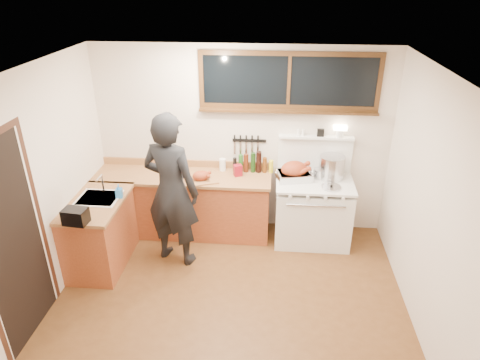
# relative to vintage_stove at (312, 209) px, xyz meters

# --- Properties ---
(ground_plane) EXTENTS (4.00, 3.50, 0.02)m
(ground_plane) POSITION_rel_vintage_stove_xyz_m (-1.00, -1.41, -0.48)
(ground_plane) COLOR #543016
(room_shell) EXTENTS (4.10, 3.60, 2.65)m
(room_shell) POSITION_rel_vintage_stove_xyz_m (-1.00, -1.41, 1.18)
(room_shell) COLOR beige
(room_shell) RESTS_ON ground
(counter_back) EXTENTS (2.44, 0.64, 1.00)m
(counter_back) POSITION_rel_vintage_stove_xyz_m (-1.80, 0.04, -0.01)
(counter_back) COLOR brown
(counter_back) RESTS_ON ground
(counter_left) EXTENTS (0.64, 1.09, 0.90)m
(counter_left) POSITION_rel_vintage_stove_xyz_m (-2.70, -0.79, -0.02)
(counter_left) COLOR brown
(counter_left) RESTS_ON ground
(sink_unit) EXTENTS (0.50, 0.45, 0.37)m
(sink_unit) POSITION_rel_vintage_stove_xyz_m (-2.68, -0.71, 0.38)
(sink_unit) COLOR white
(sink_unit) RESTS_ON counter_left
(vintage_stove) EXTENTS (1.02, 0.74, 1.59)m
(vintage_stove) POSITION_rel_vintage_stove_xyz_m (0.00, 0.00, 0.00)
(vintage_stove) COLOR white
(vintage_stove) RESTS_ON ground
(back_window) EXTENTS (2.32, 0.13, 0.77)m
(back_window) POSITION_rel_vintage_stove_xyz_m (-0.40, 0.31, 1.60)
(back_window) COLOR black
(back_window) RESTS_ON room_shell
(left_doorway) EXTENTS (0.02, 1.04, 2.17)m
(left_doorway) POSITION_rel_vintage_stove_xyz_m (-2.99, -1.96, 0.62)
(left_doorway) COLOR black
(left_doorway) RESTS_ON ground
(knife_strip) EXTENTS (0.46, 0.03, 0.28)m
(knife_strip) POSITION_rel_vintage_stove_xyz_m (-0.92, 0.32, 0.84)
(knife_strip) COLOR black
(knife_strip) RESTS_ON room_shell
(man) EXTENTS (0.84, 0.68, 1.99)m
(man) POSITION_rel_vintage_stove_xyz_m (-1.79, -0.62, 0.53)
(man) COLOR black
(man) RESTS_ON ground
(soap_bottle) EXTENTS (0.09, 0.09, 0.18)m
(soap_bottle) POSITION_rel_vintage_stove_xyz_m (-2.43, -0.66, 0.52)
(soap_bottle) COLOR #2B82D8
(soap_bottle) RESTS_ON counter_left
(toaster) EXTENTS (0.27, 0.20, 0.18)m
(toaster) POSITION_rel_vintage_stove_xyz_m (-2.70, -1.29, 0.52)
(toaster) COLOR black
(toaster) RESTS_ON counter_left
(cutting_board) EXTENTS (0.50, 0.44, 0.14)m
(cutting_board) POSITION_rel_vintage_stove_xyz_m (-1.50, -0.12, 0.49)
(cutting_board) COLOR #9B693D
(cutting_board) RESTS_ON counter_back
(roast_turkey) EXTENTS (0.51, 0.43, 0.25)m
(roast_turkey) POSITION_rel_vintage_stove_xyz_m (-0.28, 0.05, 0.54)
(roast_turkey) COLOR silver
(roast_turkey) RESTS_ON vintage_stove
(stockpot) EXTENTS (0.37, 0.37, 0.31)m
(stockpot) POSITION_rel_vintage_stove_xyz_m (0.22, 0.12, 0.59)
(stockpot) COLOR silver
(stockpot) RESTS_ON vintage_stove
(saucepan) EXTENTS (0.21, 0.31, 0.13)m
(saucepan) POSITION_rel_vintage_stove_xyz_m (0.07, 0.11, 0.50)
(saucepan) COLOR silver
(saucepan) RESTS_ON vintage_stove
(pot_lid) EXTENTS (0.34, 0.34, 0.04)m
(pot_lid) POSITION_rel_vintage_stove_xyz_m (0.19, -0.18, 0.45)
(pot_lid) COLOR silver
(pot_lid) RESTS_ON vintage_stove
(coffee_tin) EXTENTS (0.13, 0.12, 0.16)m
(coffee_tin) POSITION_rel_vintage_stove_xyz_m (-1.04, 0.08, 0.51)
(coffee_tin) COLOR maroon
(coffee_tin) RESTS_ON counter_back
(pitcher) EXTENTS (0.09, 0.09, 0.17)m
(pitcher) POSITION_rel_vintage_stove_xyz_m (-1.26, 0.24, 0.52)
(pitcher) COLOR white
(pitcher) RESTS_ON counter_back
(bottle_cluster) EXTENTS (0.56, 0.07, 0.30)m
(bottle_cluster) POSITION_rel_vintage_stove_xyz_m (-0.84, 0.22, 0.56)
(bottle_cluster) COLOR black
(bottle_cluster) RESTS_ON counter_back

